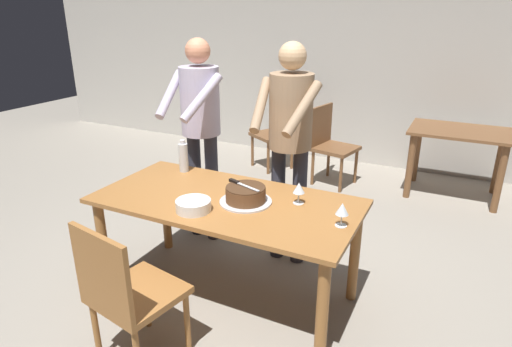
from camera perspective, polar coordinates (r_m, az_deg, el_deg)
The scene contains 15 objects.
ground_plane at distance 3.26m, azimuth -3.60°, elevation -15.51°, with size 14.00×14.00×0.00m, color gray.
back_wall at distance 5.79m, azimuth 13.30°, elevation 14.58°, with size 10.00×0.12×2.70m, color #BCB7AD.
main_dining_table at distance 2.92m, azimuth -3.88°, elevation -5.26°, with size 1.75×0.85×0.75m.
cake_on_platter at distance 2.80m, azimuth -1.36°, elevation -2.86°, with size 0.34×0.34×0.11m.
cake_knife at distance 2.83m, azimuth -2.37°, elevation -1.24°, with size 0.26×0.11×0.02m.
plate_stack at distance 2.73m, azimuth -8.22°, elevation -4.17°, with size 0.22×0.22×0.07m.
wine_glass_near at distance 2.78m, azimuth 5.64°, elevation -1.98°, with size 0.08×0.08×0.14m.
wine_glass_far at distance 2.53m, azimuth 11.24°, elevation -4.69°, with size 0.08×0.08×0.14m.
water_bottle at distance 3.37m, azimuth -9.50°, elevation 2.15°, with size 0.07×0.07×0.25m.
person_cutting_cake at distance 3.23m, azimuth 4.47°, elevation 5.48°, with size 0.47×0.55×1.72m.
person_standing_beside at distance 3.63m, azimuth -7.34°, elevation 7.07°, with size 0.47×0.56×1.72m.
chair_near_side at distance 2.54m, azimuth -16.67°, elevation -14.60°, with size 0.51×0.51×0.90m.
background_table at distance 5.08m, azimuth 25.00°, elevation 3.45°, with size 1.00×0.70×0.74m.
background_chair_0 at distance 5.55m, azimuth 2.80°, elevation 5.81°, with size 0.60×0.60×0.90m.
background_chair_1 at distance 5.07m, azimuth 9.68°, elevation 4.08°, with size 0.52×0.52×0.90m.
Camera 1 is at (1.34, -2.26, 1.93)m, focal length 30.48 mm.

